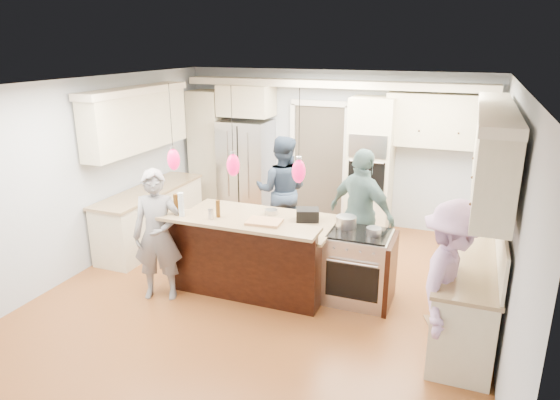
# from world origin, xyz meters

# --- Properties ---
(ground_plane) EXTENTS (6.00, 6.00, 0.00)m
(ground_plane) POSITION_xyz_m (0.00, 0.00, 0.00)
(ground_plane) COLOR brown
(ground_plane) RESTS_ON ground
(room_shell) EXTENTS (5.54, 6.04, 2.72)m
(room_shell) POSITION_xyz_m (0.00, 0.00, 1.82)
(room_shell) COLOR #B2BCC6
(room_shell) RESTS_ON ground
(refrigerator) EXTENTS (0.90, 0.70, 1.80)m
(refrigerator) POSITION_xyz_m (-1.55, 2.64, 0.90)
(refrigerator) COLOR #B7B7BC
(refrigerator) RESTS_ON ground
(oven_column) EXTENTS (0.72, 0.69, 2.30)m
(oven_column) POSITION_xyz_m (0.75, 2.67, 1.15)
(oven_column) COLOR beige
(oven_column) RESTS_ON ground
(back_upper_cabinets) EXTENTS (5.30, 0.61, 2.54)m
(back_upper_cabinets) POSITION_xyz_m (-0.75, 2.76, 1.67)
(back_upper_cabinets) COLOR beige
(back_upper_cabinets) RESTS_ON ground
(right_counter_run) EXTENTS (0.64, 3.10, 2.51)m
(right_counter_run) POSITION_xyz_m (2.44, 0.30, 1.06)
(right_counter_run) COLOR beige
(right_counter_run) RESTS_ON ground
(left_cabinets) EXTENTS (0.64, 2.30, 2.51)m
(left_cabinets) POSITION_xyz_m (-2.44, 0.80, 1.06)
(left_cabinets) COLOR beige
(left_cabinets) RESTS_ON ground
(kitchen_island) EXTENTS (2.10, 1.46, 1.12)m
(kitchen_island) POSITION_xyz_m (-0.25, 0.07, 0.49)
(kitchen_island) COLOR black
(kitchen_island) RESTS_ON ground
(island_range) EXTENTS (0.82, 0.71, 0.92)m
(island_range) POSITION_xyz_m (1.16, 0.15, 0.46)
(island_range) COLOR #B7B7BC
(island_range) RESTS_ON ground
(pendant_lights) EXTENTS (1.75, 0.15, 1.03)m
(pendant_lights) POSITION_xyz_m (-0.25, -0.51, 1.80)
(pendant_lights) COLOR black
(pendant_lights) RESTS_ON ground
(person_bar_end) EXTENTS (0.72, 0.59, 1.69)m
(person_bar_end) POSITION_xyz_m (-1.25, -0.67, 0.85)
(person_bar_end) COLOR slate
(person_bar_end) RESTS_ON ground
(person_far_left) EXTENTS (0.99, 0.84, 1.77)m
(person_far_left) POSITION_xyz_m (-0.45, 1.60, 0.88)
(person_far_left) COLOR #27364C
(person_far_left) RESTS_ON ground
(person_far_right) EXTENTS (1.15, 0.88, 1.82)m
(person_far_right) POSITION_xyz_m (1.00, 0.85, 0.91)
(person_far_right) COLOR slate
(person_far_right) RESTS_ON ground
(person_range_side) EXTENTS (0.86, 1.23, 1.73)m
(person_range_side) POSITION_xyz_m (2.25, -0.76, 0.86)
(person_range_side) COLOR #C197CB
(person_range_side) RESTS_ON ground
(floor_rug) EXTENTS (0.85, 1.02, 0.01)m
(floor_rug) POSITION_xyz_m (2.40, -0.27, 0.01)
(floor_rug) COLOR #886A4A
(floor_rug) RESTS_ON ground
(water_bottle) EXTENTS (0.09, 0.09, 0.30)m
(water_bottle) POSITION_xyz_m (-0.93, -0.60, 1.27)
(water_bottle) COLOR silver
(water_bottle) RESTS_ON kitchen_island
(beer_bottle_a) EXTENTS (0.08, 0.08, 0.26)m
(beer_bottle_a) POSITION_xyz_m (-1.03, -0.55, 1.25)
(beer_bottle_a) COLOR #492B0D
(beer_bottle_a) RESTS_ON kitchen_island
(beer_bottle_b) EXTENTS (0.07, 0.07, 0.23)m
(beer_bottle_b) POSITION_xyz_m (-0.94, -0.59, 1.23)
(beer_bottle_b) COLOR #492B0D
(beer_bottle_b) RESTS_ON kitchen_island
(beer_bottle_c) EXTENTS (0.07, 0.07, 0.21)m
(beer_bottle_c) POSITION_xyz_m (-0.49, -0.47, 1.23)
(beer_bottle_c) COLOR #492B0D
(beer_bottle_c) RESTS_ON kitchen_island
(drink_can) EXTENTS (0.07, 0.07, 0.13)m
(drink_can) POSITION_xyz_m (-0.54, -0.57, 1.18)
(drink_can) COLOR #B7B7BC
(drink_can) RESTS_ON kitchen_island
(cutting_board) EXTENTS (0.42, 0.32, 0.03)m
(cutting_board) POSITION_xyz_m (0.11, -0.47, 1.14)
(cutting_board) COLOR tan
(cutting_board) RESTS_ON kitchen_island
(pot_large) EXTENTS (0.26, 0.26, 0.15)m
(pot_large) POSITION_xyz_m (0.93, 0.25, 0.99)
(pot_large) COLOR #B7B7BC
(pot_large) RESTS_ON island_range
(pot_small) EXTENTS (0.18, 0.18, 0.09)m
(pot_small) POSITION_xyz_m (1.30, 0.13, 0.97)
(pot_small) COLOR #B7B7BC
(pot_small) RESTS_ON island_range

